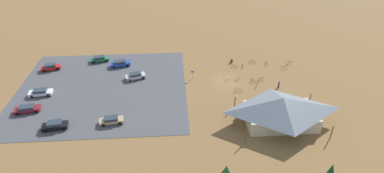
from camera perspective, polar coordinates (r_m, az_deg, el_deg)
name	(u,v)px	position (r m, az deg, el deg)	size (l,w,h in m)	color
ground	(226,82)	(71.47, 6.10, 0.88)	(160.00, 160.00, 0.00)	olive
parking_lot_asphalt	(102,88)	(71.26, -15.79, -0.34)	(35.88, 32.93, 0.05)	#4C4C51
bike_pavilion	(282,109)	(59.44, 15.76, -3.88)	(15.36, 10.27, 5.41)	beige
trash_bin	(232,61)	(79.49, 7.11, 4.59)	(0.60, 0.60, 0.90)	brown
lot_sign	(192,74)	(71.31, 0.07, 2.32)	(0.56, 0.08, 2.20)	#99999E
bicycle_black_back_row	(252,61)	(80.26, 10.77, 4.46)	(1.31, 1.07, 0.82)	black
bicycle_yellow_yard_center	(237,79)	(72.03, 8.12, 1.32)	(1.37, 1.04, 0.80)	black
bicycle_purple_mid_cluster	(242,66)	(77.67, 9.02, 3.67)	(0.48, 1.71, 0.87)	black
bicycle_green_lone_east	(260,79)	(72.84, 12.16, 1.30)	(1.70, 0.71, 0.86)	black
bicycle_white_near_sign	(257,85)	(70.52, 11.53, 0.26)	(0.63, 1.68, 0.86)	black
bicycle_blue_yard_right	(253,80)	(72.06, 10.84, 1.09)	(0.77, 1.56, 0.82)	black
bicycle_red_edge_north	(284,68)	(78.94, 16.15, 3.23)	(1.78, 0.48, 0.81)	black
bicycle_teal_trailside	(234,66)	(77.45, 7.55, 3.70)	(1.54, 0.80, 0.80)	black
bicycle_silver_front_row	(227,80)	(71.38, 6.28, 1.19)	(1.49, 1.00, 0.91)	black
bicycle_orange_near_porch	(266,63)	(79.87, 13.13, 4.05)	(0.48, 1.75, 0.83)	black
bicycle_black_lone_west	(289,63)	(81.65, 16.96, 4.10)	(1.61, 0.68, 0.87)	black
bicycle_yellow_by_bin	(239,90)	(68.12, 8.33, -0.64)	(1.66, 0.65, 0.80)	black
car_red_inner_stall	(51,67)	(82.51, -24.01, 3.21)	(4.62, 2.84, 1.45)	red
car_white_mid_lot	(41,92)	(73.16, -25.50, -0.94)	(4.85, 2.33, 1.32)	white
car_green_near_entry	(100,59)	(82.52, -16.21, 4.79)	(4.70, 2.72, 1.37)	#1E6B3D
car_black_front_row	(55,125)	(62.22, -23.37, -6.39)	(4.62, 2.39, 1.46)	black
car_blue_end_stall	(120,63)	(78.89, -12.76, 4.05)	(4.96, 2.73, 1.46)	#1E42B2
car_maroon_aisle_side	(27,109)	(68.98, -27.44, -3.56)	(4.93, 2.62, 1.29)	maroon
car_tan_second_row	(111,120)	(60.27, -14.24, -5.86)	(4.51, 2.25, 1.30)	tan
car_silver_back_corner	(135,76)	(72.92, -10.10, 1.90)	(4.79, 3.11, 1.39)	#BCBCC1
visitor_at_bikes	(279,84)	(70.98, 15.30, 0.43)	(0.39, 0.36, 1.70)	#2D3347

